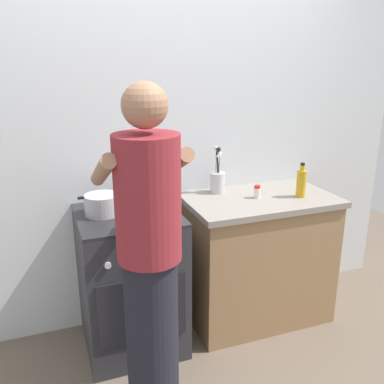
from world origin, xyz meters
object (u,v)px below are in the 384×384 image
object	(u,v)px
mixing_bowl	(149,203)
oil_bottle	(301,183)
person	(150,265)
pot	(102,204)
stove_range	(131,281)
spice_bottle	(257,192)
utensil_crock	(218,179)

from	to	relation	value
mixing_bowl	oil_bottle	xyz separation A→B (m)	(1.01, -0.11, 0.05)
oil_bottle	person	world-z (taller)	person
oil_bottle	person	size ratio (longest dim) A/B	0.14
pot	mixing_bowl	world-z (taller)	pot
stove_range	spice_bottle	world-z (taller)	spice_bottle
mixing_bowl	spice_bottle	xyz separation A→B (m)	(0.73, -0.02, -0.00)
pot	utensil_crock	xyz separation A→B (m)	(0.81, 0.16, 0.04)
stove_range	oil_bottle	distance (m)	1.28
person	utensil_crock	bearing A→B (deg)	49.13
mixing_bowl	utensil_crock	size ratio (longest dim) A/B	0.97
pot	utensil_crock	size ratio (longest dim) A/B	0.85
mixing_bowl	spice_bottle	size ratio (longest dim) A/B	3.65
stove_range	spice_bottle	distance (m)	1.00
stove_range	utensil_crock	world-z (taller)	utensil_crock
pot	mixing_bowl	distance (m)	0.28
spice_bottle	stove_range	bearing A→B (deg)	179.89
spice_bottle	oil_bottle	xyz separation A→B (m)	(0.28, -0.08, 0.06)
mixing_bowl	person	bearing A→B (deg)	-104.85
oil_bottle	spice_bottle	bearing A→B (deg)	164.06
stove_range	utensil_crock	distance (m)	0.89
stove_range	mixing_bowl	bearing A→B (deg)	9.41
spice_bottle	person	size ratio (longest dim) A/B	0.05
pot	mixing_bowl	xyz separation A→B (m)	(0.28, -0.02, -0.02)
stove_range	spice_bottle	size ratio (longest dim) A/B	10.51
oil_bottle	person	bearing A→B (deg)	-156.02
mixing_bowl	utensil_crock	distance (m)	0.56
mixing_bowl	person	distance (m)	0.66
utensil_crock	pot	bearing A→B (deg)	-168.98
mixing_bowl	utensil_crock	world-z (taller)	utensil_crock
person	pot	bearing A→B (deg)	99.85
stove_range	pot	size ratio (longest dim) A/B	3.28
mixing_bowl	spice_bottle	distance (m)	0.73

